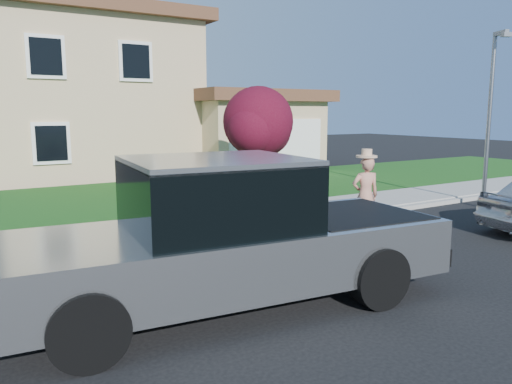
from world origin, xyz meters
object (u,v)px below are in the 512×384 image
trash_bin (253,190)px  pickup_truck (225,238)px  woman (365,194)px  ornamental_tree (259,125)px  street_lamp (491,110)px

trash_bin → pickup_truck: bearing=-126.0°
woman → ornamental_tree: bearing=-76.9°
pickup_truck → woman: (4.64, 2.10, -0.08)m
ornamental_tree → street_lamp: bearing=-49.4°
ornamental_tree → woman: bearing=-97.0°
pickup_truck → street_lamp: size_ratio=1.36×
pickup_truck → street_lamp: 10.21m
woman → trash_bin: bearing=-43.5°
trash_bin → street_lamp: (6.40, -2.19, 2.03)m
ornamental_tree → street_lamp: size_ratio=0.71×
pickup_truck → street_lamp: (9.72, 2.57, 1.78)m
pickup_truck → ornamental_tree: (5.33, 7.69, 1.31)m
street_lamp → ornamental_tree: bearing=153.4°
pickup_truck → ornamental_tree: ornamental_tree is taller
trash_bin → street_lamp: 7.06m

